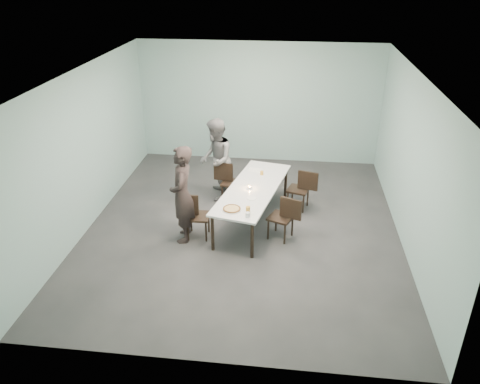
# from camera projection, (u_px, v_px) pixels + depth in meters

# --- Properties ---
(ground) EXTENTS (7.00, 7.00, 0.00)m
(ground) POSITION_uv_depth(u_px,v_px,m) (243.00, 226.00, 9.24)
(ground) COLOR #333335
(ground) RESTS_ON ground
(room_shell) EXTENTS (6.02, 7.02, 3.01)m
(room_shell) POSITION_uv_depth(u_px,v_px,m) (243.00, 129.00, 8.33)
(room_shell) COLOR #96BDBB
(room_shell) RESTS_ON ground
(table) EXTENTS (1.42, 2.73, 0.75)m
(table) POSITION_uv_depth(u_px,v_px,m) (253.00, 190.00, 9.11)
(table) COLOR white
(table) RESTS_ON ground
(chair_near_left) EXTENTS (0.62, 0.43, 0.87)m
(chair_near_left) POSITION_uv_depth(u_px,v_px,m) (194.00, 213.00, 8.70)
(chair_near_left) COLOR black
(chair_near_left) RESTS_ON ground
(chair_far_left) EXTENTS (0.64, 0.48, 0.87)m
(chair_far_left) POSITION_uv_depth(u_px,v_px,m) (228.00, 179.00, 10.00)
(chair_far_left) COLOR black
(chair_far_left) RESTS_ON ground
(chair_near_right) EXTENTS (0.65, 0.55, 0.87)m
(chair_near_right) POSITION_uv_depth(u_px,v_px,m) (285.00, 215.00, 8.62)
(chair_near_right) COLOR black
(chair_near_right) RESTS_ON ground
(chair_far_right) EXTENTS (0.65, 0.52, 0.87)m
(chair_far_right) POSITION_uv_depth(u_px,v_px,m) (302.00, 187.00, 9.67)
(chair_far_right) COLOR black
(chair_far_right) RESTS_ON ground
(diner_near) EXTENTS (0.53, 0.73, 1.85)m
(diner_near) POSITION_uv_depth(u_px,v_px,m) (182.00, 194.00, 8.44)
(diner_near) COLOR black
(diner_near) RESTS_ON ground
(diner_far) EXTENTS (0.81, 0.96, 1.78)m
(diner_far) POSITION_uv_depth(u_px,v_px,m) (216.00, 160.00, 9.99)
(diner_far) COLOR slate
(diner_far) RESTS_ON ground
(pizza) EXTENTS (0.34, 0.34, 0.04)m
(pizza) POSITION_uv_depth(u_px,v_px,m) (232.00, 209.00, 8.28)
(pizza) COLOR white
(pizza) RESTS_ON table
(side_plate) EXTENTS (0.18, 0.18, 0.01)m
(side_plate) POSITION_uv_depth(u_px,v_px,m) (251.00, 198.00, 8.68)
(side_plate) COLOR white
(side_plate) RESTS_ON table
(beer_glass) EXTENTS (0.08, 0.08, 0.15)m
(beer_glass) POSITION_uv_depth(u_px,v_px,m) (248.00, 211.00, 8.10)
(beer_glass) COLOR gold
(beer_glass) RESTS_ON table
(water_tumbler) EXTENTS (0.08, 0.08, 0.09)m
(water_tumbler) POSITION_uv_depth(u_px,v_px,m) (248.00, 215.00, 8.03)
(water_tumbler) COLOR silver
(water_tumbler) RESTS_ON table
(tealight) EXTENTS (0.06, 0.06, 0.05)m
(tealight) POSITION_uv_depth(u_px,v_px,m) (249.00, 188.00, 9.04)
(tealight) COLOR silver
(tealight) RESTS_ON table
(amber_tumbler) EXTENTS (0.07, 0.07, 0.08)m
(amber_tumbler) POSITION_uv_depth(u_px,v_px,m) (262.00, 173.00, 9.61)
(amber_tumbler) COLOR gold
(amber_tumbler) RESTS_ON table
(menu) EXTENTS (0.34, 0.28, 0.01)m
(menu) POSITION_uv_depth(u_px,v_px,m) (256.00, 170.00, 9.82)
(menu) COLOR silver
(menu) RESTS_ON table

